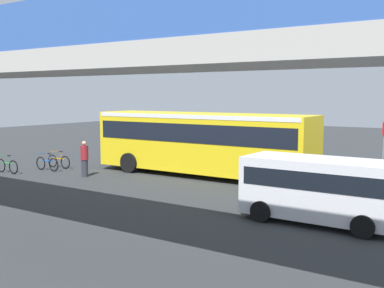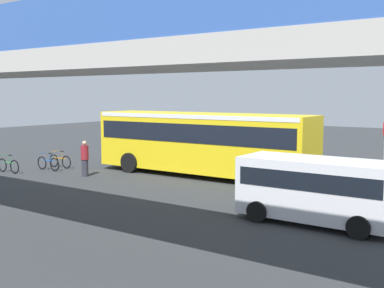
# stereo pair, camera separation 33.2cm
# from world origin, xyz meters

# --- Properties ---
(ground) EXTENTS (80.00, 80.00, 0.00)m
(ground) POSITION_xyz_m (0.00, 0.00, 0.00)
(ground) COLOR #2D3033
(city_bus) EXTENTS (11.54, 2.85, 3.15)m
(city_bus) POSITION_xyz_m (0.37, 0.70, 1.88)
(city_bus) COLOR yellow
(city_bus) RESTS_ON ground
(parked_van) EXTENTS (4.80, 2.17, 2.05)m
(parked_van) POSITION_xyz_m (-7.39, 5.87, 1.18)
(parked_van) COLOR silver
(parked_van) RESTS_ON ground
(bicycle_blue) EXTENTS (1.77, 0.44, 0.96)m
(bicycle_blue) POSITION_xyz_m (8.14, 3.95, 0.37)
(bicycle_blue) COLOR black
(bicycle_blue) RESTS_ON ground
(bicycle_green) EXTENTS (1.77, 0.44, 0.96)m
(bicycle_green) POSITION_xyz_m (9.22, 5.65, 0.37)
(bicycle_green) COLOR black
(bicycle_green) RESTS_ON ground
(bicycle_orange) EXTENTS (1.77, 0.44, 0.96)m
(bicycle_orange) POSITION_xyz_m (8.32, 3.01, 0.37)
(bicycle_orange) COLOR black
(bicycle_orange) RESTS_ON ground
(pedestrian) EXTENTS (0.38, 0.38, 1.79)m
(pedestrian) POSITION_xyz_m (5.07, 4.14, 0.89)
(pedestrian) COLOR #2D2D38
(pedestrian) RESTS_ON ground
(traffic_sign) EXTENTS (0.08, 0.60, 2.80)m
(traffic_sign) POSITION_xyz_m (-7.49, -3.00, 1.89)
(traffic_sign) COLOR slate
(traffic_sign) RESTS_ON ground
(lane_dash_leftmost) EXTENTS (2.00, 0.20, 0.01)m
(lane_dash_leftmost) POSITION_xyz_m (-4.00, -3.09, 0.00)
(lane_dash_leftmost) COLOR silver
(lane_dash_leftmost) RESTS_ON ground
(lane_dash_left) EXTENTS (2.00, 0.20, 0.01)m
(lane_dash_left) POSITION_xyz_m (0.00, -3.09, 0.00)
(lane_dash_left) COLOR silver
(lane_dash_left) RESTS_ON ground
(lane_dash_centre) EXTENTS (2.00, 0.20, 0.01)m
(lane_dash_centre) POSITION_xyz_m (4.00, -3.09, 0.00)
(lane_dash_centre) COLOR silver
(lane_dash_centre) RESTS_ON ground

